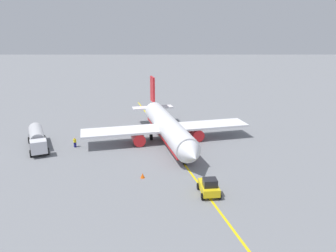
{
  "coord_description": "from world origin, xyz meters",
  "views": [
    {
      "loc": [
        53.78,
        -0.12,
        19.15
      ],
      "look_at": [
        0.0,
        0.0,
        3.0
      ],
      "focal_mm": 34.82,
      "sensor_mm": 36.0,
      "label": 1
    }
  ],
  "objects_px": {
    "fuel_tanker": "(37,138)",
    "pushback_tug": "(209,187)",
    "safety_cone_nose": "(143,176)",
    "airplane": "(167,127)",
    "refueling_worker": "(75,142)"
  },
  "relations": [
    {
      "from": "fuel_tanker",
      "to": "pushback_tug",
      "type": "distance_m",
      "value": 31.08
    },
    {
      "from": "fuel_tanker",
      "to": "safety_cone_nose",
      "type": "relative_size",
      "value": 16.41
    },
    {
      "from": "airplane",
      "to": "pushback_tug",
      "type": "bearing_deg",
      "value": 14.63
    },
    {
      "from": "refueling_worker",
      "to": "safety_cone_nose",
      "type": "distance_m",
      "value": 17.0
    },
    {
      "from": "pushback_tug",
      "to": "safety_cone_nose",
      "type": "height_order",
      "value": "pushback_tug"
    },
    {
      "from": "airplane",
      "to": "fuel_tanker",
      "type": "height_order",
      "value": "airplane"
    },
    {
      "from": "fuel_tanker",
      "to": "safety_cone_nose",
      "type": "bearing_deg",
      "value": 57.87
    },
    {
      "from": "pushback_tug",
      "to": "safety_cone_nose",
      "type": "relative_size",
      "value": 5.7
    },
    {
      "from": "fuel_tanker",
      "to": "pushback_tug",
      "type": "height_order",
      "value": "fuel_tanker"
    },
    {
      "from": "pushback_tug",
      "to": "refueling_worker",
      "type": "bearing_deg",
      "value": -128.56
    },
    {
      "from": "airplane",
      "to": "refueling_worker",
      "type": "xyz_separation_m",
      "value": [
        2.76,
        -15.52,
        -1.83
      ]
    },
    {
      "from": "fuel_tanker",
      "to": "safety_cone_nose",
      "type": "height_order",
      "value": "fuel_tanker"
    },
    {
      "from": "airplane",
      "to": "refueling_worker",
      "type": "relative_size",
      "value": 18.12
    },
    {
      "from": "fuel_tanker",
      "to": "safety_cone_nose",
      "type": "xyz_separation_m",
      "value": [
        11.51,
        18.32,
        -1.4
      ]
    },
    {
      "from": "airplane",
      "to": "pushback_tug",
      "type": "xyz_separation_m",
      "value": [
        19.1,
        4.99,
        -1.65
      ]
    }
  ]
}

